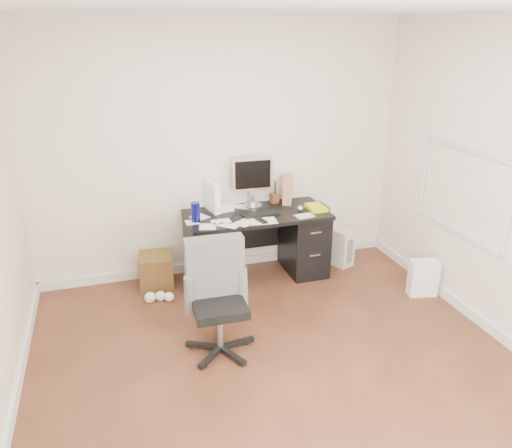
{
  "coord_description": "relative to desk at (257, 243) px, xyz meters",
  "views": [
    {
      "loc": [
        -1.16,
        -3.07,
        2.58
      ],
      "look_at": [
        0.15,
        1.2,
        0.81
      ],
      "focal_mm": 35.0,
      "sensor_mm": 36.0,
      "label": 1
    }
  ],
  "objects": [
    {
      "name": "ground",
      "position": [
        -0.3,
        -1.65,
        -0.4
      ],
      "size": [
        4.0,
        4.0,
        0.0
      ],
      "primitive_type": "plane",
      "color": "#422115",
      "rests_on": "ground"
    },
    {
      "name": "room_shell",
      "position": [
        -0.27,
        -1.62,
        1.26
      ],
      "size": [
        4.02,
        4.02,
        2.71
      ],
      "color": "silver",
      "rests_on": "ground"
    },
    {
      "name": "desk",
      "position": [
        0.0,
        0.0,
        0.0
      ],
      "size": [
        1.5,
        0.7,
        0.75
      ],
      "color": "black",
      "rests_on": "ground"
    },
    {
      "name": "loose_papers",
      "position": [
        -0.2,
        -0.05,
        0.35
      ],
      "size": [
        1.1,
        0.6,
        0.0
      ],
      "primitive_type": null,
      "color": "white",
      "rests_on": "desk"
    },
    {
      "name": "lcd_monitor",
      "position": [
        0.01,
        0.21,
        0.63
      ],
      "size": [
        0.45,
        0.27,
        0.55
      ],
      "primitive_type": null,
      "rotation": [
        0.0,
        0.0,
        -0.05
      ],
      "color": "#B9B8BD",
      "rests_on": "desk"
    },
    {
      "name": "keyboard",
      "position": [
        0.03,
        -0.07,
        0.36
      ],
      "size": [
        0.41,
        0.18,
        0.02
      ],
      "primitive_type": "cube",
      "rotation": [
        0.0,
        0.0,
        0.12
      ],
      "color": "black",
      "rests_on": "desk"
    },
    {
      "name": "computer_mouse",
      "position": [
        0.45,
        -0.1,
        0.38
      ],
      "size": [
        0.09,
        0.09,
        0.07
      ],
      "primitive_type": "sphere",
      "rotation": [
        0.0,
        0.0,
        -0.31
      ],
      "color": "#B9B8BD",
      "rests_on": "desk"
    },
    {
      "name": "travel_mug",
      "position": [
        -0.66,
        -0.06,
        0.45
      ],
      "size": [
        0.1,
        0.1,
        0.2
      ],
      "primitive_type": "cylinder",
      "rotation": [
        0.0,
        0.0,
        0.13
      ],
      "color": "navy",
      "rests_on": "desk"
    },
    {
      "name": "white_binder",
      "position": [
        -0.43,
        0.19,
        0.51
      ],
      "size": [
        0.18,
        0.3,
        0.32
      ],
      "primitive_type": "cube",
      "rotation": [
        0.0,
        0.0,
        0.2
      ],
      "color": "white",
      "rests_on": "desk"
    },
    {
      "name": "magazine_file",
      "position": [
        0.43,
        0.24,
        0.51
      ],
      "size": [
        0.23,
        0.3,
        0.31
      ],
      "primitive_type": "cube",
      "rotation": [
        0.0,
        0.0,
        -0.4
      ],
      "color": "#AB7952",
      "rests_on": "desk"
    },
    {
      "name": "pen_cup",
      "position": [
        0.29,
        0.26,
        0.47
      ],
      "size": [
        0.12,
        0.12,
        0.25
      ],
      "primitive_type": null,
      "rotation": [
        0.0,
        0.0,
        0.2
      ],
      "color": "brown",
      "rests_on": "desk"
    },
    {
      "name": "yellow_book",
      "position": [
        0.65,
        -0.09,
        0.37
      ],
      "size": [
        0.2,
        0.25,
        0.04
      ],
      "primitive_type": "cube",
      "rotation": [
        0.0,
        0.0,
        0.04
      ],
      "color": "yellow",
      "rests_on": "desk"
    },
    {
      "name": "paper_remote",
      "position": [
        -0.01,
        -0.25,
        0.36
      ],
      "size": [
        0.29,
        0.24,
        0.02
      ],
      "primitive_type": null,
      "rotation": [
        0.0,
        0.0,
        -0.1
      ],
      "color": "white",
      "rests_on": "desk"
    },
    {
      "name": "office_chair",
      "position": [
        -0.7,
        -1.23,
        0.09
      ],
      "size": [
        0.58,
        0.58,
        0.99
      ],
      "primitive_type": null,
      "rotation": [
        0.0,
        0.0,
        -0.03
      ],
      "color": "#4F514F",
      "rests_on": "ground"
    },
    {
      "name": "pc_tower",
      "position": [
        0.99,
        0.08,
        -0.18
      ],
      "size": [
        0.34,
        0.47,
        0.43
      ],
      "primitive_type": "cube",
      "rotation": [
        0.0,
        0.0,
        0.4
      ],
      "color": "beige",
      "rests_on": "ground"
    },
    {
      "name": "shopping_bag",
      "position": [
        1.51,
        -0.89,
        -0.21
      ],
      "size": [
        0.32,
        0.26,
        0.39
      ],
      "primitive_type": "cube",
      "rotation": [
        0.0,
        0.0,
        -0.23
      ],
      "color": "white",
      "rests_on": "ground"
    },
    {
      "name": "wicker_basket",
      "position": [
        -1.08,
        0.12,
        -0.23
      ],
      "size": [
        0.38,
        0.38,
        0.35
      ],
      "primitive_type": "cube",
      "rotation": [
        0.0,
        0.0,
        -0.11
      ],
      "color": "#4D2C17",
      "rests_on": "ground"
    },
    {
      "name": "desk_printer",
      "position": [
        -0.28,
        0.17,
        -0.31
      ],
      "size": [
        0.35,
        0.31,
        0.18
      ],
      "primitive_type": "cube",
      "rotation": [
        0.0,
        0.0,
        -0.18
      ],
      "color": "#5E5E62",
      "rests_on": "ground"
    }
  ]
}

